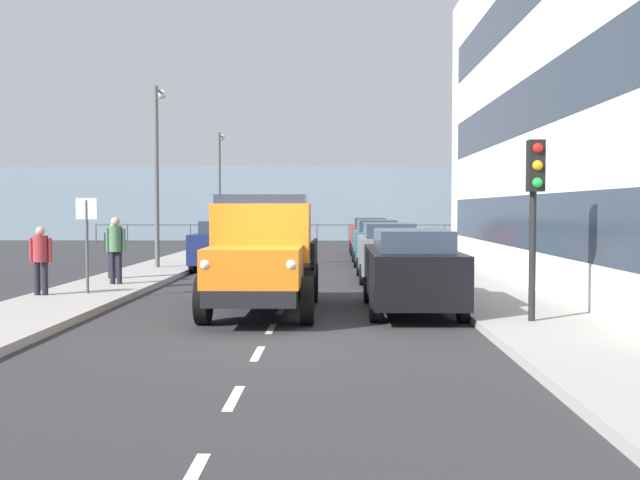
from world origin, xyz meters
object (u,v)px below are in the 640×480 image
(pedestrian_couple_a, at_px, (116,245))
(lamp_post_far, at_px, (220,179))
(pedestrian_by_lamp, at_px, (41,255))
(truck_vintage_orange, at_px, (262,257))
(traffic_light_near, at_px, (535,190))
(car_black_kerbside_near, at_px, (411,269))
(lamp_post_promenade, at_px, (158,159))
(car_red_kerbside_3, at_px, (369,235))
(pedestrian_in_dark_coat, at_px, (113,246))
(car_teal_kerbside_2, at_px, (376,241))
(car_maroon_oppositeside_1, at_px, (247,237))
(street_sign, at_px, (87,228))
(car_grey_kerbside_1, at_px, (388,251))
(car_navy_oppositeside_0, at_px, (225,244))

(pedestrian_couple_a, distance_m, lamp_post_far, 17.65)
(lamp_post_far, bearing_deg, pedestrian_by_lamp, 87.17)
(truck_vintage_orange, bearing_deg, lamp_post_far, -78.81)
(traffic_light_near, height_order, lamp_post_far, lamp_post_far)
(car_black_kerbside_near, height_order, lamp_post_far, lamp_post_far)
(car_black_kerbside_near, distance_m, lamp_post_promenade, 12.78)
(car_red_kerbside_3, height_order, lamp_post_promenade, lamp_post_promenade)
(car_red_kerbside_3, distance_m, pedestrian_in_dark_coat, 15.50)
(car_teal_kerbside_2, height_order, pedestrian_by_lamp, pedestrian_by_lamp)
(car_maroon_oppositeside_1, xyz_separation_m, pedestrian_by_lamp, (2.93, 15.17, 0.18))
(street_sign, bearing_deg, truck_vintage_orange, 152.27)
(car_red_kerbside_3, xyz_separation_m, pedestrian_in_dark_coat, (7.94, 13.31, 0.17))
(car_teal_kerbside_2, distance_m, traffic_light_near, 15.13)
(pedestrian_couple_a, bearing_deg, car_red_kerbside_3, -116.47)
(truck_vintage_orange, relative_size, lamp_post_promenade, 0.91)
(car_red_kerbside_3, relative_size, street_sign, 2.04)
(car_maroon_oppositeside_1, bearing_deg, lamp_post_far, -68.04)
(truck_vintage_orange, relative_size, car_black_kerbside_near, 1.23)
(traffic_light_near, bearing_deg, car_teal_kerbside_2, -82.64)
(pedestrian_in_dark_coat, bearing_deg, truck_vintage_orange, 129.11)
(car_black_kerbside_near, xyz_separation_m, pedestrian_couple_a, (7.40, -4.02, 0.30))
(lamp_post_promenade, bearing_deg, pedestrian_in_dark_coat, 86.36)
(car_grey_kerbside_1, height_order, street_sign, street_sign)
(car_teal_kerbside_2, distance_m, car_maroon_oppositeside_1, 6.77)
(car_maroon_oppositeside_1, height_order, pedestrian_by_lamp, pedestrian_by_lamp)
(traffic_light_near, bearing_deg, car_red_kerbside_3, -84.79)
(lamp_post_promenade, bearing_deg, car_grey_kerbside_1, 157.43)
(car_teal_kerbside_2, xyz_separation_m, traffic_light_near, (-1.93, 14.92, 1.58))
(car_black_kerbside_near, bearing_deg, car_navy_oppositeside_0, -62.32)
(car_black_kerbside_near, bearing_deg, traffic_light_near, 130.72)
(truck_vintage_orange, relative_size, street_sign, 2.51)
(car_navy_oppositeside_0, xyz_separation_m, pedestrian_by_lamp, (2.93, 8.88, 0.18))
(pedestrian_in_dark_coat, bearing_deg, car_navy_oppositeside_0, -117.29)
(traffic_light_near, height_order, lamp_post_promenade, lamp_post_promenade)
(pedestrian_couple_a, distance_m, traffic_light_near, 11.31)
(traffic_light_near, bearing_deg, car_black_kerbside_near, -49.28)
(car_black_kerbside_near, height_order, pedestrian_by_lamp, pedestrian_by_lamp)
(car_maroon_oppositeside_1, xyz_separation_m, street_sign, (1.97, 14.81, 0.79))
(car_teal_kerbside_2, relative_size, pedestrian_couple_a, 2.47)
(pedestrian_by_lamp, bearing_deg, car_navy_oppositeside_0, -108.27)
(car_grey_kerbside_1, bearing_deg, traffic_light_near, 102.31)
(car_black_kerbside_near, relative_size, car_grey_kerbside_1, 1.05)
(lamp_post_far, bearing_deg, car_grey_kerbside_1, 116.40)
(car_maroon_oppositeside_1, distance_m, pedestrian_couple_a, 12.81)
(pedestrian_in_dark_coat, bearing_deg, lamp_post_promenade, -93.64)
(car_navy_oppositeside_0, bearing_deg, car_red_kerbside_3, -122.73)
(street_sign, bearing_deg, car_black_kerbside_near, 165.86)
(car_maroon_oppositeside_1, xyz_separation_m, pedestrian_couple_a, (1.95, 12.66, 0.30))
(car_grey_kerbside_1, relative_size, pedestrian_by_lamp, 2.77)
(car_grey_kerbside_1, bearing_deg, pedestrian_by_lamp, 31.20)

